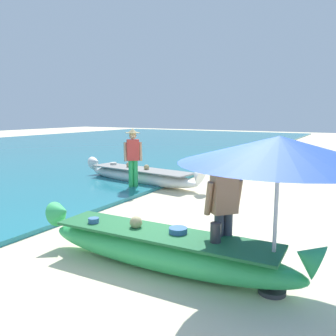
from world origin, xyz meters
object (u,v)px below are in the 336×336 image
(patio_umbrella_large, at_px, (279,150))
(person_vendor_hatted, at_px, (133,155))
(boat_green_foreground, at_px, (162,249))
(person_tourist_customer, at_px, (224,209))
(boat_white_midground, at_px, (141,176))

(patio_umbrella_large, bearing_deg, person_vendor_hatted, 141.33)
(boat_green_foreground, relative_size, person_tourist_customer, 2.66)
(patio_umbrella_large, bearing_deg, person_tourist_customer, 162.04)
(boat_green_foreground, xyz_separation_m, person_tourist_customer, (0.83, 0.36, 0.64))
(boat_white_midground, distance_m, patio_umbrella_large, 7.58)
(boat_green_foreground, height_order, person_vendor_hatted, person_vendor_hatted)
(boat_green_foreground, distance_m, patio_umbrella_large, 2.25)
(boat_white_midground, relative_size, person_vendor_hatted, 2.59)
(boat_green_foreground, height_order, boat_white_midground, boat_green_foreground)
(person_vendor_hatted, relative_size, patio_umbrella_large, 0.75)
(patio_umbrella_large, bearing_deg, boat_green_foreground, -176.38)
(boat_white_midground, relative_size, person_tourist_customer, 2.87)
(person_tourist_customer, xyz_separation_m, patio_umbrella_large, (0.79, -0.26, 0.92))
(person_vendor_hatted, bearing_deg, person_tourist_customer, -41.54)
(boat_green_foreground, xyz_separation_m, boat_white_midground, (-3.87, 5.08, -0.03))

